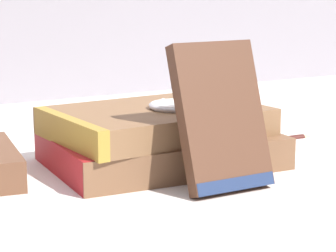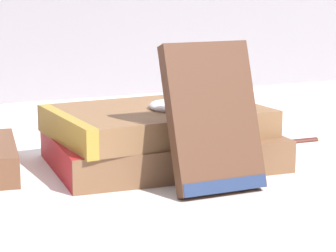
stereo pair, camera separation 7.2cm
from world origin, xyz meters
name	(u,v)px [view 2 (the right image)]	position (x,y,z in m)	size (l,w,h in m)	color
ground_plane	(109,171)	(0.00, 0.00, 0.00)	(3.00, 3.00, 0.00)	silver
book_flat_bottom	(157,149)	(0.06, 0.01, 0.02)	(0.24, 0.18, 0.03)	brown
book_flat_top	(152,121)	(0.05, 0.01, 0.05)	(0.22, 0.16, 0.03)	brown
book_leaning_front	(213,123)	(0.07, -0.10, 0.06)	(0.09, 0.06, 0.14)	#4C2D1E
pocket_watch	(178,106)	(0.07, -0.01, 0.06)	(0.06, 0.06, 0.01)	white
reading_glasses	(92,135)	(0.04, 0.17, 0.00)	(0.10, 0.05, 0.00)	#ADADB2
fountain_pen	(277,141)	(0.22, 0.03, 0.00)	(0.14, 0.01, 0.01)	#471E19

